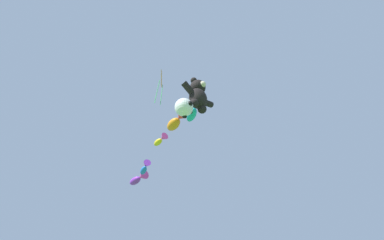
{
  "coord_description": "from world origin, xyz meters",
  "views": [
    {
      "loc": [
        -7.01,
        -1.73,
        1.18
      ],
      "look_at": [
        0.07,
        5.35,
        11.3
      ],
      "focal_mm": 24.0,
      "sensor_mm": 36.0,
      "label": 1
    }
  ],
  "objects_px": {
    "fish_kite_cobalt": "(145,168)",
    "fish_kite_violet": "(139,178)",
    "fish_kite_teal": "(194,110)",
    "fish_kite_tangerine": "(177,120)",
    "teddy_bear_kite": "(198,95)",
    "diamond_kite": "(161,81)",
    "soccer_ball_kite": "(184,107)",
    "fish_kite_goldfin": "(161,140)"
  },
  "relations": [
    {
      "from": "soccer_ball_kite",
      "to": "fish_kite_tangerine",
      "type": "bearing_deg",
      "value": 53.5
    },
    {
      "from": "teddy_bear_kite",
      "to": "soccer_ball_kite",
      "type": "relative_size",
      "value": 2.31
    },
    {
      "from": "teddy_bear_kite",
      "to": "fish_kite_tangerine",
      "type": "bearing_deg",
      "value": 64.15
    },
    {
      "from": "fish_kite_violet",
      "to": "diamond_kite",
      "type": "bearing_deg",
      "value": -119.67
    },
    {
      "from": "teddy_bear_kite",
      "to": "fish_kite_teal",
      "type": "height_order",
      "value": "fish_kite_teal"
    },
    {
      "from": "fish_kite_goldfin",
      "to": "fish_kite_violet",
      "type": "height_order",
      "value": "fish_kite_goldfin"
    },
    {
      "from": "diamond_kite",
      "to": "fish_kite_goldfin",
      "type": "bearing_deg",
      "value": 50.5
    },
    {
      "from": "soccer_ball_kite",
      "to": "diamond_kite",
      "type": "height_order",
      "value": "diamond_kite"
    },
    {
      "from": "fish_kite_tangerine",
      "to": "diamond_kite",
      "type": "relative_size",
      "value": 0.71
    },
    {
      "from": "fish_kite_teal",
      "to": "fish_kite_cobalt",
      "type": "height_order",
      "value": "fish_kite_cobalt"
    },
    {
      "from": "soccer_ball_kite",
      "to": "fish_kite_violet",
      "type": "height_order",
      "value": "fish_kite_violet"
    },
    {
      "from": "soccer_ball_kite",
      "to": "fish_kite_cobalt",
      "type": "height_order",
      "value": "fish_kite_cobalt"
    },
    {
      "from": "soccer_ball_kite",
      "to": "fish_kite_teal",
      "type": "bearing_deg",
      "value": 33.72
    },
    {
      "from": "teddy_bear_kite",
      "to": "fish_kite_tangerine",
      "type": "xyz_separation_m",
      "value": [
        1.87,
        3.85,
        2.09
      ]
    },
    {
      "from": "diamond_kite",
      "to": "fish_kite_tangerine",
      "type": "bearing_deg",
      "value": 31.16
    },
    {
      "from": "fish_kite_goldfin",
      "to": "soccer_ball_kite",
      "type": "bearing_deg",
      "value": -118.05
    },
    {
      "from": "soccer_ball_kite",
      "to": "fish_kite_goldfin",
      "type": "relative_size",
      "value": 0.68
    },
    {
      "from": "soccer_ball_kite",
      "to": "fish_kite_goldfin",
      "type": "bearing_deg",
      "value": 61.95
    },
    {
      "from": "soccer_ball_kite",
      "to": "fish_kite_cobalt",
      "type": "xyz_separation_m",
      "value": [
        4.2,
        9.28,
        3.0
      ]
    },
    {
      "from": "teddy_bear_kite",
      "to": "fish_kite_goldfin",
      "type": "distance_m",
      "value": 7.47
    },
    {
      "from": "fish_kite_goldfin",
      "to": "fish_kite_violet",
      "type": "distance_m",
      "value": 5.55
    },
    {
      "from": "fish_kite_cobalt",
      "to": "fish_kite_goldfin",
      "type": "bearing_deg",
      "value": -105.35
    },
    {
      "from": "fish_kite_tangerine",
      "to": "fish_kite_violet",
      "type": "relative_size",
      "value": 1.0
    },
    {
      "from": "fish_kite_goldfin",
      "to": "diamond_kite",
      "type": "bearing_deg",
      "value": -129.5
    },
    {
      "from": "fish_kite_violet",
      "to": "diamond_kite",
      "type": "distance_m",
      "value": 11.36
    },
    {
      "from": "fish_kite_cobalt",
      "to": "diamond_kite",
      "type": "bearing_deg",
      "value": -121.54
    },
    {
      "from": "teddy_bear_kite",
      "to": "soccer_ball_kite",
      "type": "height_order",
      "value": "teddy_bear_kite"
    },
    {
      "from": "diamond_kite",
      "to": "fish_kite_teal",
      "type": "bearing_deg",
      "value": -5.63
    },
    {
      "from": "soccer_ball_kite",
      "to": "fish_kite_tangerine",
      "type": "xyz_separation_m",
      "value": [
        2.7,
        3.65,
        3.62
      ]
    },
    {
      "from": "fish_kite_cobalt",
      "to": "fish_kite_violet",
      "type": "height_order",
      "value": "fish_kite_violet"
    },
    {
      "from": "fish_kite_goldfin",
      "to": "fish_kite_tangerine",
      "type": "bearing_deg",
      "value": -104.52
    },
    {
      "from": "teddy_bear_kite",
      "to": "diamond_kite",
      "type": "distance_m",
      "value": 3.1
    },
    {
      "from": "teddy_bear_kite",
      "to": "fish_kite_goldfin",
      "type": "xyz_separation_m",
      "value": [
        2.58,
        6.61,
        2.32
      ]
    },
    {
      "from": "fish_kite_violet",
      "to": "fish_kite_teal",
      "type": "bearing_deg",
      "value": -106.29
    },
    {
      "from": "teddy_bear_kite",
      "to": "fish_kite_teal",
      "type": "bearing_deg",
      "value": 50.28
    },
    {
      "from": "fish_kite_teal",
      "to": "fish_kite_tangerine",
      "type": "xyz_separation_m",
      "value": [
        0.45,
        2.14,
        0.9
      ]
    },
    {
      "from": "fish_kite_tangerine",
      "to": "fish_kite_cobalt",
      "type": "distance_m",
      "value": 5.87
    },
    {
      "from": "fish_kite_violet",
      "to": "diamond_kite",
      "type": "height_order",
      "value": "diamond_kite"
    },
    {
      "from": "soccer_ball_kite",
      "to": "fish_kite_teal",
      "type": "xyz_separation_m",
      "value": [
        2.25,
        1.5,
        2.73
      ]
    },
    {
      "from": "teddy_bear_kite",
      "to": "fish_kite_cobalt",
      "type": "bearing_deg",
      "value": 70.45
    },
    {
      "from": "soccer_ball_kite",
      "to": "fish_kite_goldfin",
      "type": "height_order",
      "value": "fish_kite_goldfin"
    },
    {
      "from": "fish_kite_tangerine",
      "to": "fish_kite_goldfin",
      "type": "height_order",
      "value": "fish_kite_goldfin"
    }
  ]
}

